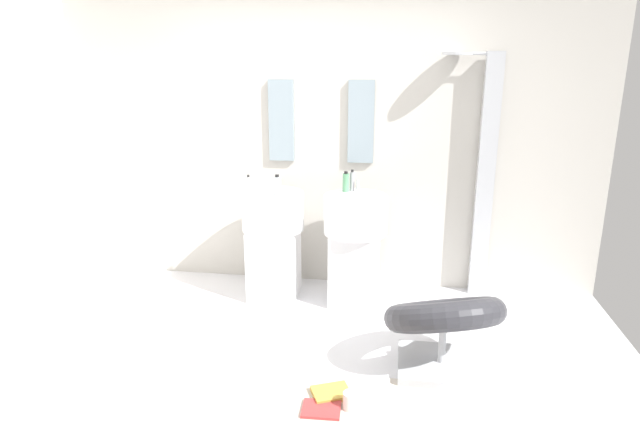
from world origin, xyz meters
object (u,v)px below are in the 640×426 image
shower_column (484,172)px  coffee_mug (351,401)px  soap_bottle_green (346,182)px  magazine_red (321,409)px  soap_bottle_clear (277,186)px  lounge_chair (444,322)px  soap_bottle_grey (352,181)px  magazine_ochre (331,393)px  soap_bottle_white (249,185)px  pedestal_sink_left (274,239)px  pedestal_sink_right (355,243)px

shower_column → coffee_mug: size_ratio=19.65×
shower_column → soap_bottle_green: size_ratio=11.98×
magazine_red → soap_bottle_clear: size_ratio=1.28×
lounge_chair → soap_bottle_grey: (-0.71, 1.14, 0.66)m
magazine_ochre → soap_bottle_white: size_ratio=1.46×
lounge_chair → magazine_red: size_ratio=4.51×
magazine_ochre → coffee_mug: 0.17m
soap_bottle_white → coffee_mug: bearing=-55.5°
lounge_chair → magazine_ochre: 0.86m
soap_bottle_green → soap_bottle_grey: size_ratio=0.96×
magazine_red → coffee_mug: bearing=13.1°
magazine_red → lounge_chair: bearing=36.0°
shower_column → soap_bottle_clear: (-1.66, -0.44, -0.07)m
pedestal_sink_left → soap_bottle_clear: 0.50m
lounge_chair → soap_bottle_clear: soap_bottle_clear is taller
coffee_mug → soap_bottle_grey: bearing=95.6°
lounge_chair → pedestal_sink_right: bearing=124.3°
magazine_ochre → soap_bottle_green: size_ratio=1.31×
pedestal_sink_right → magazine_ochre: (-0.01, -1.38, -0.49)m
pedestal_sink_left → soap_bottle_green: (0.60, 0.13, 0.48)m
coffee_mug → soap_bottle_white: bearing=124.5°
pedestal_sink_right → soap_bottle_green: soap_bottle_green is taller
soap_bottle_white → soap_bottle_clear: 0.26m
pedestal_sink_left → soap_bottle_white: size_ratio=6.69×
soap_bottle_green → lounge_chair: bearing=-55.4°
pedestal_sink_left → lounge_chair: (1.36, -0.97, -0.17)m
pedestal_sink_left → coffee_mug: size_ratio=9.83×
magazine_red → soap_bottle_green: bearing=89.2°
pedestal_sink_left → lounge_chair: pedestal_sink_left is taller
pedestal_sink_right → magazine_ochre: size_ratio=4.57×
magazine_ochre → soap_bottle_green: bearing=69.2°
pedestal_sink_right → lounge_chair: pedestal_sink_right is taller
soap_bottle_green → magazine_red: bearing=-88.5°
shower_column → soap_bottle_green: (-1.13, -0.21, -0.07)m
pedestal_sink_left → magazine_ochre: bearing=-63.9°
pedestal_sink_left → pedestal_sink_right: bearing=0.0°
lounge_chair → magazine_ochre: lounge_chair is taller
magazine_red → soap_bottle_green: 1.94m
soap_bottle_green → soap_bottle_grey: soap_bottle_grey is taller
shower_column → soap_bottle_clear: size_ratio=11.73×
soap_bottle_green → soap_bottle_clear: size_ratio=0.98×
soap_bottle_green → coffee_mug: bearing=-82.6°
lounge_chair → coffee_mug: (-0.55, -0.52, -0.29)m
soap_bottle_white → soap_bottle_grey: (0.83, 0.21, 0.01)m
soap_bottle_clear → coffee_mug: bearing=-62.0°
shower_column → lounge_chair: (-0.37, -1.31, -0.73)m
magazine_ochre → soap_bottle_grey: (-0.03, 1.55, 0.98)m
shower_column → lounge_chair: size_ratio=2.03×
pedestal_sink_right → lounge_chair: 1.19m
shower_column → magazine_ochre: size_ratio=9.12×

